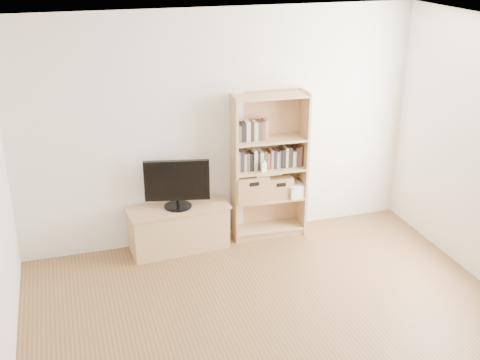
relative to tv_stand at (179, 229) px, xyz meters
name	(u,v)px	position (x,y,z in m)	size (l,w,h in m)	color
back_wall	(220,128)	(0.55, 0.20, 1.06)	(4.50, 0.02, 2.60)	white
ceiling	(320,48)	(0.55, -2.30, 2.36)	(4.50, 5.00, 0.01)	white
tv_stand	(179,229)	(0.00, 0.00, 0.00)	(1.07, 0.40, 0.49)	tan
bookshelf	(269,166)	(1.07, 0.05, 0.60)	(0.85, 0.30, 1.69)	tan
television	(177,184)	(0.00, 0.00, 0.54)	(0.70, 0.05, 0.55)	black
books_row_mid	(269,158)	(1.07, 0.07, 0.70)	(0.89, 0.17, 0.24)	#976C52
books_row_upper	(253,132)	(0.89, 0.08, 1.03)	(0.35, 0.13, 0.19)	#976C52
baby_monitor	(264,167)	(0.98, -0.04, 0.64)	(0.06, 0.04, 0.11)	white
basket_left	(250,187)	(0.85, 0.06, 0.38)	(0.37, 0.31, 0.31)	olive
basket_right	(278,186)	(1.18, 0.04, 0.35)	(0.31, 0.25, 0.25)	olive
laptop	(266,172)	(1.04, 0.04, 0.54)	(0.30, 0.21, 0.02)	silver
magazine_stack	(293,189)	(1.37, 0.03, 0.29)	(0.20, 0.28, 0.13)	beige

